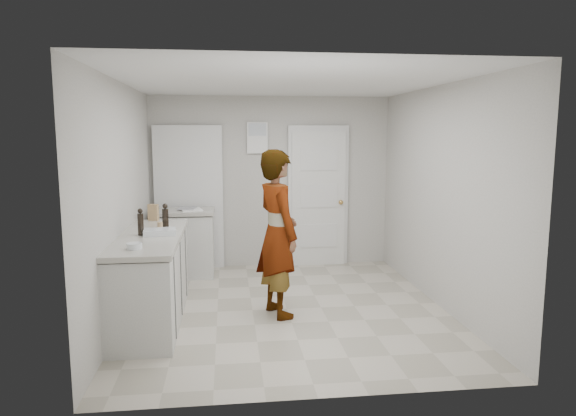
{
  "coord_description": "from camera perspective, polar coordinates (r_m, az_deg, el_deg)",
  "views": [
    {
      "loc": [
        -0.65,
        -5.53,
        1.95
      ],
      "look_at": [
        0.06,
        0.4,
        1.09
      ],
      "focal_mm": 32.0,
      "sensor_mm": 36.0,
      "label": 1
    }
  ],
  "objects": [
    {
      "name": "baking_dish",
      "position": [
        5.46,
        -14.06,
        -2.62
      ],
      "size": [
        0.35,
        0.27,
        0.06
      ],
      "rotation": [
        0.0,
        0.0,
        0.12
      ],
      "color": "silver",
      "rests_on": "main_counter"
    },
    {
      "name": "main_counter",
      "position": [
        5.6,
        -14.92,
        -7.9
      ],
      "size": [
        0.64,
        1.96,
        0.93
      ],
      "color": "silver",
      "rests_on": "ground"
    },
    {
      "name": "oil_cruet_a",
      "position": [
        5.81,
        -13.47,
        -0.91
      ],
      "size": [
        0.07,
        0.07,
        0.27
      ],
      "color": "black",
      "rests_on": "main_counter"
    },
    {
      "name": "egg_bowl",
      "position": [
        4.85,
        -16.71,
        -4.06
      ],
      "size": [
        0.14,
        0.14,
        0.05
      ],
      "color": "silver",
      "rests_on": "main_counter"
    },
    {
      "name": "spice_jar",
      "position": [
        5.71,
        -14.03,
        -1.97
      ],
      "size": [
        0.06,
        0.06,
        0.09
      ],
      "primitive_type": "cylinder",
      "color": "tan",
      "rests_on": "main_counter"
    },
    {
      "name": "cake_mix_box",
      "position": [
        6.36,
        -14.74,
        -0.48
      ],
      "size": [
        0.13,
        0.09,
        0.2
      ],
      "primitive_type": "cube",
      "rotation": [
        0.0,
        0.0,
        -0.31
      ],
      "color": "#94774A",
      "rests_on": "main_counter"
    },
    {
      "name": "side_counter",
      "position": [
        7.26,
        -11.44,
        -4.08
      ],
      "size": [
        0.84,
        0.61,
        0.93
      ],
      "color": "silver",
      "rests_on": "ground"
    },
    {
      "name": "papers",
      "position": [
        7.15,
        -10.69,
        -0.16
      ],
      "size": [
        0.34,
        0.39,
        0.01
      ],
      "primitive_type": "cube",
      "rotation": [
        0.0,
        0.0,
        0.22
      ],
      "color": "white",
      "rests_on": "side_counter"
    },
    {
      "name": "oil_cruet_b",
      "position": [
        5.46,
        -16.06,
        -1.55
      ],
      "size": [
        0.06,
        0.06,
        0.28
      ],
      "color": "black",
      "rests_on": "main_counter"
    },
    {
      "name": "person",
      "position": [
        5.5,
        -1.15,
        -2.84
      ],
      "size": [
        0.62,
        0.76,
        1.8
      ],
      "primitive_type": "imported",
      "rotation": [
        0.0,
        0.0,
        1.91
      ],
      "color": "silver",
      "rests_on": "ground"
    },
    {
      "name": "ground",
      "position": [
        5.9,
        -0.12,
        -11.14
      ],
      "size": [
        4.0,
        4.0,
        0.0
      ],
      "primitive_type": "plane",
      "color": "#9C9583",
      "rests_on": "ground"
    },
    {
      "name": "room_shell",
      "position": [
        7.55,
        -3.17,
        1.13
      ],
      "size": [
        4.0,
        4.0,
        4.0
      ],
      "color": "#A8A69F",
      "rests_on": "ground"
    }
  ]
}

